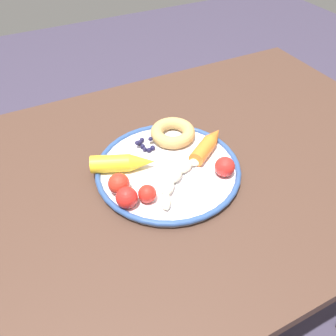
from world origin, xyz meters
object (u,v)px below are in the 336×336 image
at_px(tomato_mid, 127,198).
at_px(tomato_extra, 225,167).
at_px(tomato_near, 119,184).
at_px(tomato_far, 147,194).
at_px(blueberry_pile, 145,145).
at_px(carrot_orange, 208,144).
at_px(carrot_yellow, 123,163).
at_px(banana, 177,177).
at_px(donut, 173,133).
at_px(dining_table, 158,201).
at_px(plate, 168,169).

xyz_separation_m(tomato_mid, tomato_extra, (0.21, -0.01, -0.00)).
relative_size(tomato_near, tomato_far, 1.21).
height_order(blueberry_pile, tomato_near, tomato_near).
xyz_separation_m(carrot_orange, carrot_yellow, (-0.19, 0.02, 0.00)).
distance_m(blueberry_pile, tomato_mid, 0.17).
height_order(banana, tomato_mid, tomato_mid).
distance_m(banana, blueberry_pile, 0.13).
height_order(donut, blueberry_pile, donut).
distance_m(dining_table, tomato_near, 0.16).
xyz_separation_m(dining_table, donut, (0.08, 0.08, 0.12)).
bearing_deg(dining_table, tomato_extra, -34.21).
xyz_separation_m(dining_table, tomato_near, (-0.09, -0.03, 0.13)).
height_order(carrot_orange, carrot_yellow, carrot_yellow).
distance_m(carrot_yellow, tomato_extra, 0.21).
xyz_separation_m(banana, tomato_extra, (0.10, -0.03, 0.01)).
distance_m(plate, tomato_mid, 0.13).
relative_size(banana, tomato_far, 4.17).
distance_m(banana, tomato_far, 0.08).
height_order(dining_table, tomato_near, tomato_near).
xyz_separation_m(carrot_orange, donut, (-0.05, 0.07, -0.00)).
relative_size(plate, blueberry_pile, 5.99).
relative_size(carrot_orange, tomato_far, 3.39).
distance_m(carrot_orange, tomato_extra, 0.08).
relative_size(dining_table, tomato_near, 29.97).
bearing_deg(plate, donut, 57.13).
height_order(tomato_near, tomato_far, tomato_near).
height_order(banana, tomato_far, tomato_far).
relative_size(plate, tomato_near, 7.19).
bearing_deg(blueberry_pile, banana, -83.71).
bearing_deg(tomato_far, banana, 14.74).
distance_m(carrot_orange, tomato_far, 0.20).
height_order(carrot_orange, donut, carrot_orange).
bearing_deg(carrot_orange, donut, 123.14).
bearing_deg(banana, tomato_far, -165.26).
relative_size(plate, carrot_orange, 2.56).
distance_m(plate, donut, 0.11).
relative_size(tomato_near, tomato_mid, 1.02).
bearing_deg(tomato_mid, donut, 40.22).
bearing_deg(dining_table, tomato_far, -126.43).
relative_size(dining_table, carrot_yellow, 9.40).
height_order(plate, tomato_near, tomato_near).
distance_m(donut, tomato_extra, 0.16).
relative_size(banana, tomato_near, 3.46).
bearing_deg(tomato_far, blueberry_pile, 67.81).
bearing_deg(plate, tomato_extra, -35.81).
distance_m(tomato_mid, tomato_extra, 0.21).
height_order(donut, tomato_near, tomato_near).
relative_size(carrot_yellow, tomato_far, 3.85).
bearing_deg(plate, tomato_near, -171.26).
bearing_deg(plate, tomato_mid, -153.46).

